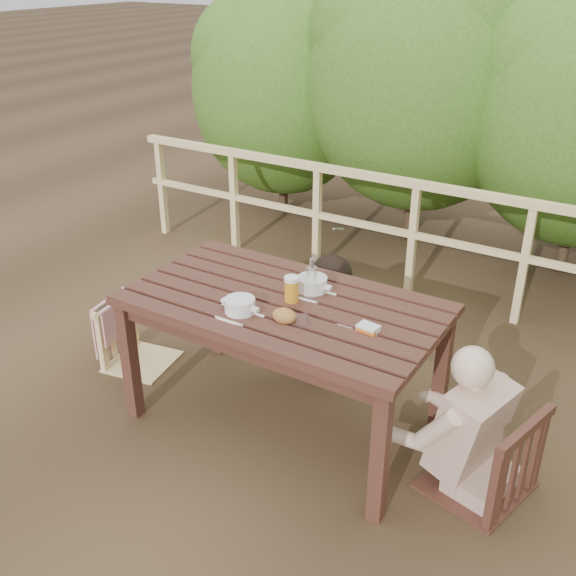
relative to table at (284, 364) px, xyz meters
The scene contains 16 objects.
ground 0.41m from the table, ahead, with size 60.00×60.00×0.00m, color #4F3922.
table is the anchor object (origin of this frame).
chair_left 1.20m from the table, behind, with size 0.44×0.44×0.89m, color #E1C282.
chair_far 0.80m from the table, 89.53° to the left, with size 0.50×0.50×1.01m, color #3E2119.
chair_right 1.20m from the table, ahead, with size 0.51×0.51×1.03m, color #3E2119.
woman 0.85m from the table, 89.54° to the left, with size 0.53×0.65×1.30m, color black, non-canonical shape.
diner_right 1.25m from the table, ahead, with size 0.55×0.67×1.36m, color tan, non-canonical shape.
railing 2.00m from the table, 90.00° to the left, with size 5.60×0.10×1.01m, color #E1C282.
hedge_row 3.55m from the table, 82.87° to the left, with size 6.60×1.60×3.80m, color #355A1A, non-canonical shape.
soup_near 0.54m from the table, 118.55° to the right, with size 0.29×0.29×0.10m, color white.
soup_far 0.51m from the table, 68.77° to the left, with size 0.30×0.30×0.10m, color white.
bread_roll 0.51m from the table, 56.51° to the right, with size 0.14×0.11×0.08m, color #A17234.
beer_glass 0.50m from the table, 22.86° to the left, with size 0.09×0.09×0.17m, color orange.
bottle 0.57m from the table, 41.60° to the left, with size 0.06×0.06×0.26m, color silver.
tumbler 0.55m from the table, 39.39° to the right, with size 0.07×0.07×0.08m, color silver.
butter_tub 0.71m from the table, ahead, with size 0.11×0.08×0.05m, color white.
Camera 1 is at (1.77, -2.82, 2.60)m, focal length 41.34 mm.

